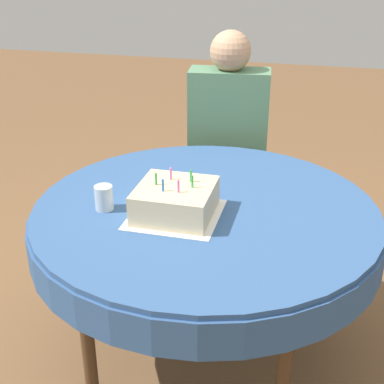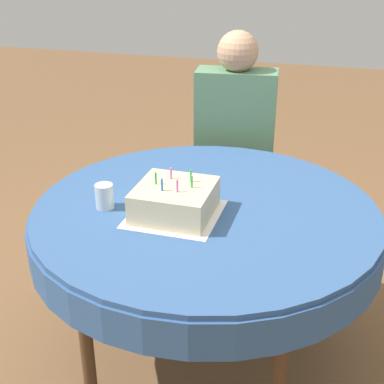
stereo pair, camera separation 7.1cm
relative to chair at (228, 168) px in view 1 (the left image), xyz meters
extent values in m
plane|color=brown|center=(0.09, -0.92, -0.48)|extent=(12.00, 12.00, 0.00)
cylinder|color=#335689|center=(0.09, -0.92, 0.22)|extent=(1.28, 1.28, 0.02)
cylinder|color=#335689|center=(0.09, -0.92, 0.15)|extent=(1.30, 1.30, 0.13)
cylinder|color=#4C331E|center=(-0.26, -1.27, -0.13)|extent=(0.05, 0.05, 0.70)
cylinder|color=#4C331E|center=(0.44, -1.27, -0.13)|extent=(0.05, 0.05, 0.70)
cylinder|color=#4C331E|center=(-0.26, -0.57, -0.13)|extent=(0.05, 0.05, 0.70)
cylinder|color=#4C331E|center=(0.44, -0.57, -0.13)|extent=(0.05, 0.05, 0.70)
cube|color=#4C331E|center=(0.01, -0.06, -0.05)|extent=(0.42, 0.42, 0.04)
cube|color=#4C331E|center=(-0.01, 0.11, 0.19)|extent=(0.34, 0.07, 0.43)
cylinder|color=#4C331E|center=(-0.13, -0.24, -0.27)|extent=(0.04, 0.04, 0.42)
cylinder|color=#4C331E|center=(0.19, -0.21, -0.27)|extent=(0.04, 0.04, 0.42)
cylinder|color=#4C331E|center=(-0.17, 0.08, -0.27)|extent=(0.04, 0.04, 0.42)
cylinder|color=#4C331E|center=(0.15, 0.11, -0.27)|extent=(0.04, 0.04, 0.42)
cylinder|color=tan|center=(-0.07, -0.22, -0.26)|extent=(0.09, 0.09, 0.45)
cylinder|color=tan|center=(0.12, -0.19, -0.26)|extent=(0.09, 0.09, 0.45)
cube|color=#568460|center=(0.01, -0.06, 0.26)|extent=(0.42, 0.23, 0.58)
sphere|color=tan|center=(0.01, -0.06, 0.64)|extent=(0.20, 0.20, 0.20)
cube|color=white|center=(0.00, -1.02, 0.23)|extent=(0.32, 0.32, 0.00)
cube|color=beige|center=(0.00, -1.02, 0.29)|extent=(0.27, 0.27, 0.11)
cylinder|color=green|center=(0.06, -1.01, 0.37)|extent=(0.01, 0.01, 0.04)
cylinder|color=green|center=(0.04, -0.96, 0.37)|extent=(0.01, 0.01, 0.04)
cylinder|color=#D166B2|center=(-0.03, -0.96, 0.37)|extent=(0.01, 0.01, 0.04)
cylinder|color=green|center=(-0.07, -1.02, 0.37)|extent=(0.01, 0.01, 0.04)
cylinder|color=blue|center=(-0.03, -1.06, 0.37)|extent=(0.01, 0.01, 0.04)
cylinder|color=#D166B2|center=(0.02, -1.06, 0.37)|extent=(0.01, 0.01, 0.04)
cylinder|color=silver|center=(-0.27, -1.04, 0.28)|extent=(0.07, 0.07, 0.09)
camera|label=1|loc=(0.48, -2.65, 1.13)|focal=50.00mm
camera|label=2|loc=(0.55, -2.63, 1.13)|focal=50.00mm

